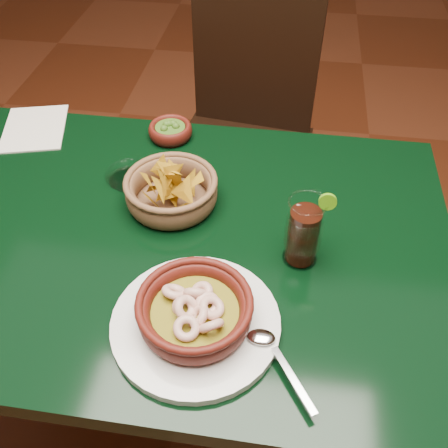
# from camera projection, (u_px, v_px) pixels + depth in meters

# --- Properties ---
(ground) EXTENTS (7.00, 7.00, 0.00)m
(ground) POSITION_uv_depth(u_px,v_px,m) (181.00, 399.00, 1.55)
(ground) COLOR #471C0C
(ground) RESTS_ON ground
(dining_table) EXTENTS (1.20, 0.80, 0.75)m
(dining_table) POSITION_uv_depth(u_px,v_px,m) (162.00, 262.00, 1.10)
(dining_table) COLOR black
(dining_table) RESTS_ON ground
(dining_chair) EXTENTS (0.48, 0.48, 0.94)m
(dining_chair) POSITION_uv_depth(u_px,v_px,m) (244.00, 134.00, 1.68)
(dining_chair) COLOR black
(dining_chair) RESTS_ON ground
(shrimp_plate) EXTENTS (0.36, 0.29, 0.08)m
(shrimp_plate) POSITION_uv_depth(u_px,v_px,m) (196.00, 314.00, 0.84)
(shrimp_plate) COLOR silver
(shrimp_plate) RESTS_ON dining_table
(chip_basket) EXTENTS (0.23, 0.23, 0.14)m
(chip_basket) POSITION_uv_depth(u_px,v_px,m) (171.00, 190.00, 1.06)
(chip_basket) COLOR brown
(chip_basket) RESTS_ON dining_table
(guacamole_ramekin) EXTENTS (0.13, 0.13, 0.04)m
(guacamole_ramekin) POSITION_uv_depth(u_px,v_px,m) (170.00, 130.00, 1.25)
(guacamole_ramekin) COLOR #43100B
(guacamole_ramekin) RESTS_ON dining_table
(cola_drink) EXTENTS (0.15, 0.15, 0.17)m
(cola_drink) POSITION_uv_depth(u_px,v_px,m) (304.00, 232.00, 0.92)
(cola_drink) COLOR white
(cola_drink) RESTS_ON dining_table
(glass_ashtray) EXTENTS (0.11, 0.11, 0.03)m
(glass_ashtray) POSITION_uv_depth(u_px,v_px,m) (128.00, 175.00, 1.14)
(glass_ashtray) COLOR white
(glass_ashtray) RESTS_ON dining_table
(paper_menu) EXTENTS (0.20, 0.24, 0.00)m
(paper_menu) POSITION_uv_depth(u_px,v_px,m) (35.00, 128.00, 1.29)
(paper_menu) COLOR beige
(paper_menu) RESTS_ON dining_table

